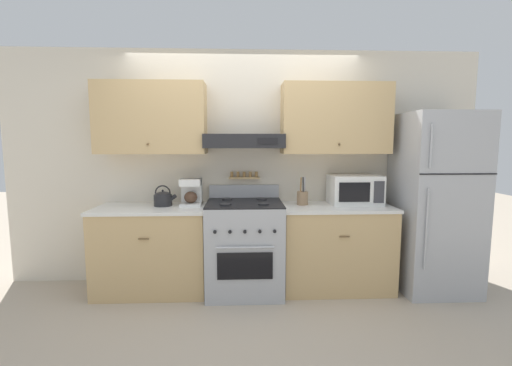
% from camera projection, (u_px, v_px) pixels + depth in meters
% --- Properties ---
extents(ground_plane, '(16.00, 16.00, 0.00)m').
position_uv_depth(ground_plane, '(245.00, 302.00, 3.34)').
color(ground_plane, '#B2A38E').
extents(wall_back, '(5.20, 0.46, 2.55)m').
position_uv_depth(wall_back, '(244.00, 151.00, 3.75)').
color(wall_back, beige).
rests_on(wall_back, ground_plane).
extents(counter_left, '(1.14, 0.63, 0.89)m').
position_uv_depth(counter_left, '(153.00, 249.00, 3.57)').
color(counter_left, tan).
rests_on(counter_left, ground_plane).
extents(counter_right, '(1.16, 0.63, 0.89)m').
position_uv_depth(counter_right, '(335.00, 247.00, 3.65)').
color(counter_right, tan).
rests_on(counter_right, ground_plane).
extents(stove_range, '(0.77, 0.71, 1.08)m').
position_uv_depth(stove_range, '(245.00, 246.00, 3.56)').
color(stove_range, '#ADAFB5').
rests_on(stove_range, ground_plane).
extents(refrigerator, '(0.74, 0.73, 1.85)m').
position_uv_depth(refrigerator, '(435.00, 203.00, 3.57)').
color(refrigerator, '#ADAFB5').
rests_on(refrigerator, ground_plane).
extents(tea_kettle, '(0.24, 0.19, 0.22)m').
position_uv_depth(tea_kettle, '(163.00, 198.00, 3.57)').
color(tea_kettle, '#232326').
rests_on(tea_kettle, counter_left).
extents(coffee_maker, '(0.21, 0.22, 0.28)m').
position_uv_depth(coffee_maker, '(191.00, 192.00, 3.60)').
color(coffee_maker, white).
rests_on(coffee_maker, counter_left).
extents(microwave, '(0.53, 0.38, 0.31)m').
position_uv_depth(microwave, '(355.00, 190.00, 3.67)').
color(microwave, white).
rests_on(microwave, counter_right).
extents(utensil_crock, '(0.12, 0.12, 0.30)m').
position_uv_depth(utensil_crock, '(302.00, 198.00, 3.63)').
color(utensil_crock, '#8E7051').
rests_on(utensil_crock, counter_right).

